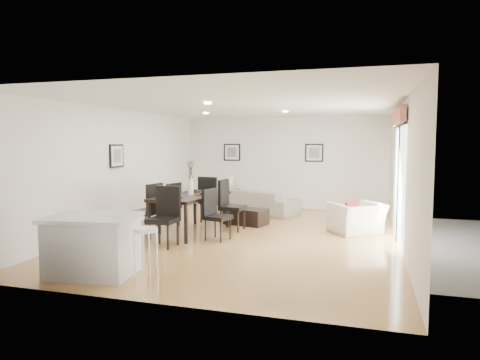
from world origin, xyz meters
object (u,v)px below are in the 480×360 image
(armchair, at_px, (357,218))
(coffee_table, at_px, (246,216))
(dining_table, at_px, (191,199))
(sofa, at_px, (258,202))
(dining_chair_efar, at_px, (229,202))
(kitchen_island, at_px, (93,245))
(dining_chair_enear, at_px, (214,212))
(bar_stool, at_px, (146,235))
(dining_chair_head, at_px, (165,213))
(dining_chair_wfar, at_px, (171,202))
(side_table, at_px, (231,198))
(dining_chair_wnear, at_px, (150,207))
(dining_chair_foot, at_px, (210,197))

(armchair, distance_m, coffee_table, 2.57)
(dining_table, bearing_deg, armchair, 22.58)
(sofa, relative_size, dining_chair_efar, 1.98)
(sofa, xyz_separation_m, dining_chair_efar, (-0.08, -2.36, 0.30))
(dining_table, bearing_deg, coffee_table, 61.83)
(coffee_table, height_order, kitchen_island, kitchen_island)
(kitchen_island, bearing_deg, dining_chair_enear, 62.12)
(sofa, xyz_separation_m, bar_stool, (-0.12, -6.01, 0.32))
(dining_chair_efar, bearing_deg, dining_chair_head, 161.94)
(bar_stool, bearing_deg, dining_chair_head, 108.69)
(dining_chair_wfar, xyz_separation_m, coffee_table, (1.60, 0.78, -0.38))
(dining_chair_wfar, height_order, side_table, dining_chair_wfar)
(dining_table, xyz_separation_m, dining_chair_wnear, (-0.70, -0.51, -0.13))
(armchair, bearing_deg, sofa, -71.39)
(coffee_table, bearing_deg, dining_chair_enear, -81.46)
(dining_table, height_order, dining_chair_wfar, dining_chair_wfar)
(armchair, bearing_deg, dining_chair_efar, -26.37)
(armchair, xyz_separation_m, dining_chair_head, (-3.43, -2.16, 0.30))
(dining_chair_foot, bearing_deg, coffee_table, -168.48)
(dining_table, xyz_separation_m, dining_chair_wfar, (-0.71, 0.47, -0.17))
(dining_chair_wnear, xyz_separation_m, coffee_table, (1.59, 1.76, -0.42))
(dining_chair_head, height_order, kitchen_island, dining_chair_head)
(kitchen_island, bearing_deg, dining_chair_head, 74.66)
(dining_chair_foot, distance_m, kitchen_island, 4.38)
(side_table, bearing_deg, dining_chair_enear, -76.74)
(dining_table, bearing_deg, dining_chair_head, -82.65)
(bar_stool, bearing_deg, dining_chair_wfar, 110.62)
(dining_table, distance_m, side_table, 3.78)
(dining_chair_efar, bearing_deg, bar_stool, -176.81)
(dining_chair_wnear, distance_m, dining_chair_enear, 1.40)
(dining_chair_foot, bearing_deg, dining_chair_head, 100.10)
(dining_chair_efar, bearing_deg, dining_chair_wnear, 129.87)
(dining_chair_wfar, relative_size, dining_chair_efar, 0.91)
(dining_table, bearing_deg, side_table, 101.66)
(dining_table, relative_size, coffee_table, 2.19)
(dining_chair_wfar, bearing_deg, armchair, 114.11)
(coffee_table, bearing_deg, dining_chair_head, -95.11)
(dining_table, xyz_separation_m, dining_chair_head, (0.00, -1.22, -0.11))
(dining_chair_wnear, height_order, dining_chair_head, dining_chair_head)
(kitchen_island, bearing_deg, dining_table, 77.22)
(dining_table, relative_size, dining_chair_wfar, 2.04)
(dining_table, xyz_separation_m, kitchen_island, (-0.22, -3.15, -0.29))
(dining_chair_wnear, distance_m, dining_chair_foot, 1.86)
(dining_chair_head, bearing_deg, dining_chair_efar, 69.47)
(sofa, distance_m, dining_chair_enear, 3.35)
(armchair, relative_size, coffee_table, 1.06)
(coffee_table, height_order, side_table, side_table)
(dining_chair_efar, xyz_separation_m, dining_chair_head, (-0.69, -1.72, -0.00))
(dining_chair_head, xyz_separation_m, kitchen_island, (-0.22, -1.93, -0.18))
(sofa, distance_m, dining_chair_efar, 2.38)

